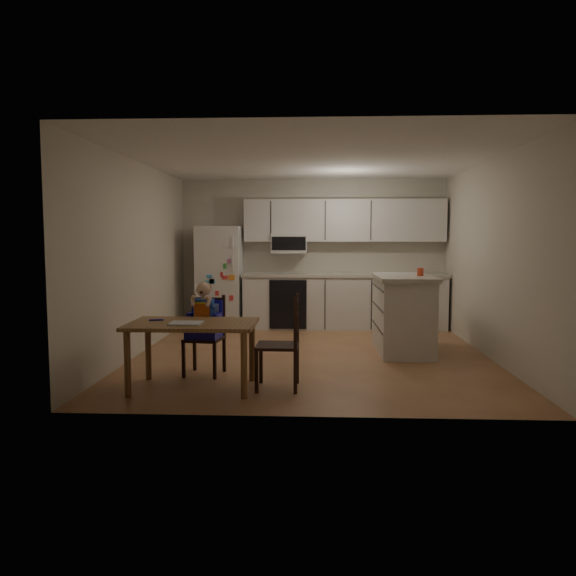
% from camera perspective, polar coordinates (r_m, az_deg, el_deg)
% --- Properties ---
extents(room, '(4.52, 5.01, 2.51)m').
position_cam_1_polar(room, '(7.65, 2.43, 3.12)').
color(room, '#905E3C').
rests_on(room, ground).
extents(refrigerator, '(0.72, 0.70, 1.70)m').
position_cam_1_polar(refrigerator, '(9.47, -6.94, 1.08)').
color(refrigerator, silver).
rests_on(refrigerator, ground).
extents(kitchen_run, '(3.37, 0.62, 2.15)m').
position_cam_1_polar(kitchen_run, '(9.44, 5.53, 1.24)').
color(kitchen_run, silver).
rests_on(kitchen_run, ground).
extents(kitchen_island, '(0.72, 1.38, 1.02)m').
position_cam_1_polar(kitchen_island, '(7.62, 11.58, -2.53)').
color(kitchen_island, silver).
rests_on(kitchen_island, ground).
extents(red_cup, '(0.08, 0.08, 0.10)m').
position_cam_1_polar(red_cup, '(7.51, 13.29, 1.60)').
color(red_cup, '#DF4525').
rests_on(red_cup, kitchen_island).
extents(dining_table, '(1.26, 0.81, 0.68)m').
position_cam_1_polar(dining_table, '(5.72, -9.66, -4.36)').
color(dining_table, brown).
rests_on(dining_table, ground).
extents(napkin, '(0.32, 0.27, 0.01)m').
position_cam_1_polar(napkin, '(5.63, -10.33, -3.52)').
color(napkin, '#B5B5BA').
rests_on(napkin, dining_table).
extents(toddler_spoon, '(0.12, 0.06, 0.02)m').
position_cam_1_polar(toddler_spoon, '(5.89, -13.35, -3.17)').
color(toddler_spoon, '#1B16AF').
rests_on(toddler_spoon, dining_table).
extents(chair_booster, '(0.44, 0.44, 1.03)m').
position_cam_1_polar(chair_booster, '(6.30, -8.42, -3.09)').
color(chair_booster, black).
rests_on(chair_booster, ground).
extents(chair_side, '(0.43, 0.43, 0.95)m').
position_cam_1_polar(chair_side, '(5.65, -0.11, -4.90)').
color(chair_side, black).
rests_on(chair_side, ground).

